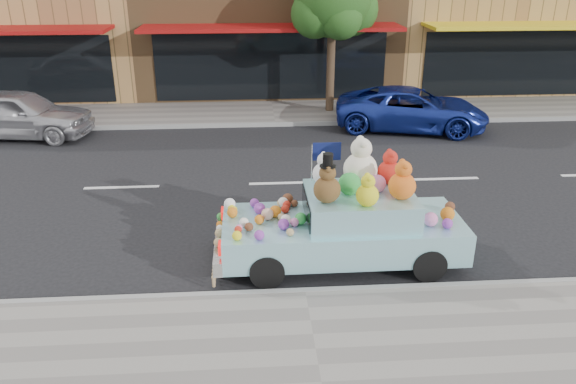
{
  "coord_description": "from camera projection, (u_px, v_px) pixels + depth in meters",
  "views": [
    {
      "loc": [
        -0.84,
        -12.86,
        5.25
      ],
      "look_at": [
        -0.18,
        -3.49,
        1.25
      ],
      "focal_mm": 35.0,
      "sensor_mm": 36.0,
      "label": 1
    }
  ],
  "objects": [
    {
      "name": "near_kerb",
      "position": [
        305.0,
        293.0,
        9.3
      ],
      "size": [
        60.0,
        0.12,
        0.13
      ],
      "primitive_type": "cube",
      "color": "gray",
      "rests_on": "ground"
    },
    {
      "name": "car_blue",
      "position": [
        412.0,
        109.0,
        17.94
      ],
      "size": [
        5.19,
        3.33,
        1.33
      ],
      "primitive_type": "imported",
      "rotation": [
        0.0,
        0.0,
        1.32
      ],
      "color": "#1C2F9A",
      "rests_on": "ground"
    },
    {
      "name": "far_kerb",
      "position": [
        275.0,
        124.0,
        18.48
      ],
      "size": [
        60.0,
        0.12,
        0.13
      ],
      "primitive_type": "cube",
      "color": "gray",
      "rests_on": "ground"
    },
    {
      "name": "street_tree",
      "position": [
        333.0,
        4.0,
        18.61
      ],
      "size": [
        3.0,
        2.7,
        5.22
      ],
      "color": "#38281C",
      "rests_on": "ground"
    },
    {
      "name": "far_sidewalk",
      "position": [
        273.0,
        113.0,
        19.86
      ],
      "size": [
        60.0,
        3.0,
        0.12
      ],
      "primitive_type": "cube",
      "color": "gray",
      "rests_on": "ground"
    },
    {
      "name": "car_silver",
      "position": [
        19.0,
        114.0,
        17.13
      ],
      "size": [
        4.56,
        2.36,
        1.48
      ],
      "primitive_type": "imported",
      "rotation": [
        0.0,
        0.0,
        1.43
      ],
      "color": "#BAB9BF",
      "rests_on": "ground"
    },
    {
      "name": "ground",
      "position": [
        285.0,
        183.0,
        13.91
      ],
      "size": [
        120.0,
        120.0,
        0.0
      ],
      "primitive_type": "plane",
      "color": "black",
      "rests_on": "ground"
    },
    {
      "name": "art_car",
      "position": [
        345.0,
        221.0,
        10.12
      ],
      "size": [
        4.49,
        1.78,
        2.26
      ],
      "rotation": [
        0.0,
        0.0,
        0.0
      ],
      "color": "black",
      "rests_on": "ground"
    },
    {
      "name": "near_sidewalk",
      "position": [
        316.0,
        352.0,
        7.92
      ],
      "size": [
        60.0,
        3.0,
        0.12
      ],
      "primitive_type": "cube",
      "color": "gray",
      "rests_on": "ground"
    }
  ]
}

